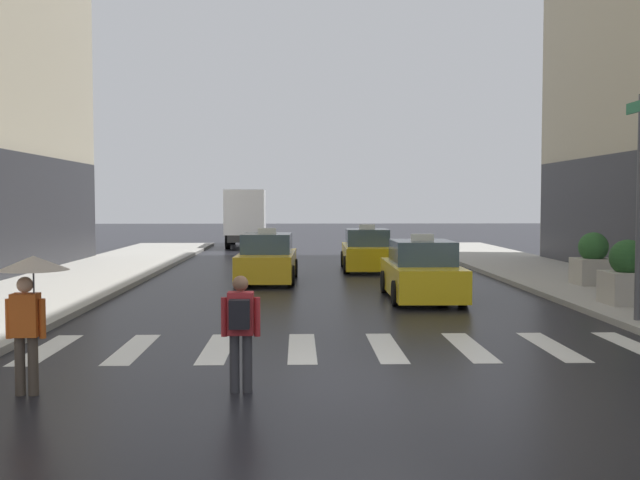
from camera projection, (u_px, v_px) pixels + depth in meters
The scene contains 10 objects.
ground_plane at pixel (357, 389), 10.52m from camera, with size 160.00×160.00×0.00m, color black.
crosswalk_markings at pixel (344, 347), 13.52m from camera, with size 11.30×2.80×0.01m.
taxi_lead at pixel (422, 273), 20.22m from camera, with size 1.97×4.56×1.80m.
taxi_second at pixel (267, 260), 24.67m from camera, with size 2.04×4.59×1.80m.
taxi_third at pixel (367, 252), 28.78m from camera, with size 2.00×4.57×1.80m.
box_truck at pixel (247, 216), 43.35m from camera, with size 2.40×7.58×3.35m.
pedestrian_with_umbrella at pixel (31, 286), 10.12m from camera, with size 0.96×0.96×1.94m.
pedestrian_with_backpack at pixel (241, 324), 10.27m from camera, with size 0.55×0.43×1.65m.
planter_near_corner at pixel (628, 275), 18.19m from camera, with size 1.10×1.10×1.60m.
planter_mid_block at pixel (593, 261), 22.49m from camera, with size 1.10×1.10×1.60m.
Camera 1 is at (-0.84, -10.38, 2.68)m, focal length 41.33 mm.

